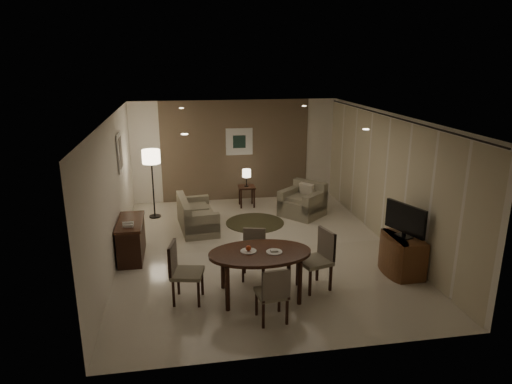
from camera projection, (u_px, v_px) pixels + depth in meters
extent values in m
cube|color=beige|center=(258.00, 248.00, 9.35)|extent=(5.50, 7.00, 0.00)
cube|color=white|center=(258.00, 116.00, 8.58)|extent=(5.50, 7.00, 0.00)
cube|color=brown|center=(235.00, 151.00, 12.27)|extent=(5.50, 0.00, 2.70)
cube|color=silver|center=(113.00, 192.00, 8.52)|extent=(0.00, 7.00, 2.70)
cube|color=silver|center=(389.00, 179.00, 9.41)|extent=(0.00, 7.00, 2.70)
cube|color=brown|center=(236.00, 151.00, 12.26)|extent=(3.96, 0.03, 2.70)
cylinder|color=black|center=(391.00, 116.00, 9.03)|extent=(0.03, 6.80, 0.03)
cube|color=silver|center=(239.00, 142.00, 12.18)|extent=(0.72, 0.03, 0.72)
cube|color=#182C25|center=(239.00, 142.00, 12.16)|extent=(0.34, 0.01, 0.34)
cube|color=silver|center=(120.00, 153.00, 9.52)|extent=(0.03, 0.60, 0.80)
cube|color=gray|center=(120.00, 153.00, 9.52)|extent=(0.01, 0.46, 0.64)
cylinder|color=white|center=(185.00, 134.00, 6.66)|extent=(0.10, 0.10, 0.01)
cylinder|color=white|center=(366.00, 129.00, 7.11)|extent=(0.10, 0.10, 0.01)
cylinder|color=white|center=(181.00, 108.00, 10.06)|extent=(0.10, 0.10, 0.01)
cylinder|color=white|center=(304.00, 106.00, 10.51)|extent=(0.10, 0.10, 0.01)
cylinder|color=white|center=(248.00, 251.00, 7.30)|extent=(0.26, 0.26, 0.02)
cylinder|color=white|center=(274.00, 252.00, 7.27)|extent=(0.26, 0.26, 0.02)
sphere|color=red|center=(248.00, 248.00, 7.28)|extent=(0.09, 0.09, 0.09)
cube|color=white|center=(274.00, 251.00, 7.26)|extent=(0.12, 0.08, 0.03)
cylinder|color=#464127|center=(255.00, 223.00, 10.78)|extent=(1.37, 1.37, 0.01)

